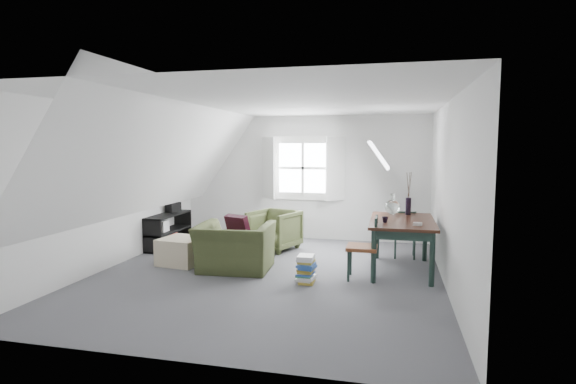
% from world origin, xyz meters
% --- Properties ---
extents(floor, '(5.50, 5.50, 0.00)m').
position_xyz_m(floor, '(0.00, 0.00, 0.00)').
color(floor, '#505055').
rests_on(floor, ground).
extents(ceiling, '(5.50, 5.50, 0.00)m').
position_xyz_m(ceiling, '(0.00, 0.00, 2.50)').
color(ceiling, white).
rests_on(ceiling, wall_back).
extents(wall_back, '(5.00, 0.00, 5.00)m').
position_xyz_m(wall_back, '(0.00, 2.75, 1.25)').
color(wall_back, silver).
rests_on(wall_back, ground).
extents(wall_front, '(5.00, 0.00, 5.00)m').
position_xyz_m(wall_front, '(0.00, -2.75, 1.25)').
color(wall_front, silver).
rests_on(wall_front, ground).
extents(wall_left, '(0.00, 5.50, 5.50)m').
position_xyz_m(wall_left, '(-2.50, 0.00, 1.25)').
color(wall_left, silver).
rests_on(wall_left, ground).
extents(wall_right, '(0.00, 5.50, 5.50)m').
position_xyz_m(wall_right, '(2.50, 0.00, 1.25)').
color(wall_right, silver).
rests_on(wall_right, ground).
extents(slope_left, '(3.19, 5.50, 4.48)m').
position_xyz_m(slope_left, '(-1.55, 0.00, 1.78)').
color(slope_left, white).
rests_on(slope_left, wall_left).
extents(slope_right, '(3.19, 5.50, 4.48)m').
position_xyz_m(slope_right, '(1.55, 0.00, 1.78)').
color(slope_right, white).
rests_on(slope_right, wall_right).
extents(dormer_window, '(1.71, 0.35, 1.30)m').
position_xyz_m(dormer_window, '(0.00, 2.68, 1.45)').
color(dormer_window, white).
rests_on(dormer_window, wall_back).
extents(skylight, '(0.35, 0.75, 0.47)m').
position_xyz_m(skylight, '(1.55, 1.30, 1.75)').
color(skylight, white).
rests_on(skylight, slope_right).
extents(armchair_near, '(1.16, 1.03, 0.72)m').
position_xyz_m(armchair_near, '(-0.54, 0.13, 0.00)').
color(armchair_near, '#394123').
rests_on(armchair_near, floor).
extents(armchair_far, '(1.01, 1.02, 0.73)m').
position_xyz_m(armchair_far, '(-0.32, 1.62, 0.00)').
color(armchair_far, '#394123').
rests_on(armchair_far, floor).
extents(throw_pillow, '(0.44, 0.34, 0.40)m').
position_xyz_m(throw_pillow, '(-0.54, 0.28, 0.64)').
color(throw_pillow, '#340E1C').
rests_on(throw_pillow, armchair_near).
extents(ottoman, '(0.72, 0.72, 0.42)m').
position_xyz_m(ottoman, '(-1.50, 0.31, 0.21)').
color(ottoman, '#C5B593').
rests_on(ottoman, floor).
extents(dining_table, '(0.94, 1.57, 0.79)m').
position_xyz_m(dining_table, '(1.93, 0.69, 0.68)').
color(dining_table, black).
rests_on(dining_table, floor).
extents(demijohn, '(0.24, 0.24, 0.34)m').
position_xyz_m(demijohn, '(1.78, 1.14, 0.92)').
color(demijohn, silver).
rests_on(demijohn, dining_table).
extents(vase_twigs, '(0.09, 0.10, 0.69)m').
position_xyz_m(vase_twigs, '(2.03, 1.24, 0.94)').
color(vase_twigs, black).
rests_on(vase_twigs, dining_table).
extents(cup, '(0.09, 0.09, 0.08)m').
position_xyz_m(cup, '(1.68, 0.39, 0.79)').
color(cup, black).
rests_on(cup, dining_table).
extents(paper_box, '(0.13, 0.10, 0.04)m').
position_xyz_m(paper_box, '(2.13, 0.24, 0.81)').
color(paper_box, white).
rests_on(paper_box, dining_table).
extents(dining_chair_far, '(0.38, 0.38, 0.82)m').
position_xyz_m(dining_chair_far, '(2.00, 1.54, 0.43)').
color(dining_chair_far, brown).
rests_on(dining_chair_far, floor).
extents(dining_chair_near, '(0.43, 0.43, 0.91)m').
position_xyz_m(dining_chair_near, '(1.41, 0.12, 0.47)').
color(dining_chair_near, brown).
rests_on(dining_chair_near, floor).
extents(media_shelf, '(0.41, 1.22, 0.62)m').
position_xyz_m(media_shelf, '(-2.34, 1.35, 0.28)').
color(media_shelf, black).
rests_on(media_shelf, floor).
extents(electronics_box, '(0.26, 0.30, 0.20)m').
position_xyz_m(electronics_box, '(-2.34, 1.65, 0.71)').
color(electronics_box, black).
rests_on(electronics_box, media_shelf).
extents(magazine_stack, '(0.29, 0.34, 0.38)m').
position_xyz_m(magazine_stack, '(0.64, -0.23, 0.19)').
color(magazine_stack, '#B29933').
rests_on(magazine_stack, floor).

